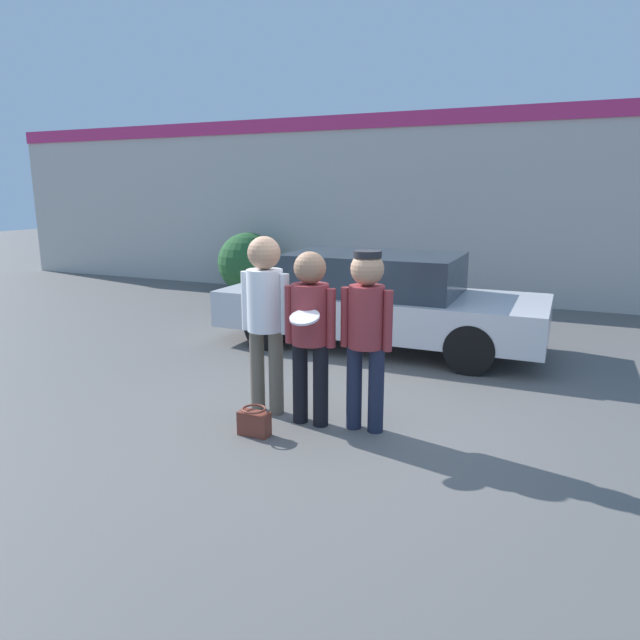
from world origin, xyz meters
name	(u,v)px	position (x,y,z in m)	size (l,w,h in m)	color
ground_plane	(335,422)	(0.00, 0.00, 0.00)	(56.00, 56.00, 0.00)	#5B5956
storefront_building	(466,207)	(0.00, 7.01, 1.95)	(24.00, 0.22, 3.83)	beige
person_left	(265,308)	(-0.75, -0.03, 1.11)	(0.54, 0.37, 1.82)	#665B4C
person_middle_with_frisbee	(310,323)	(-0.21, -0.13, 1.02)	(0.53, 0.58, 1.71)	black
person_right	(366,325)	(0.32, -0.05, 1.04)	(0.50, 0.33, 1.73)	#1E2338
parked_car_near	(378,300)	(-0.51, 2.93, 0.70)	(4.66, 1.84, 1.37)	silver
shrub	(248,263)	(-4.61, 6.14, 0.68)	(1.36, 1.36, 1.36)	#285B2D
handbag	(254,422)	(-0.59, -0.59, 0.13)	(0.30, 0.23, 0.27)	brown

